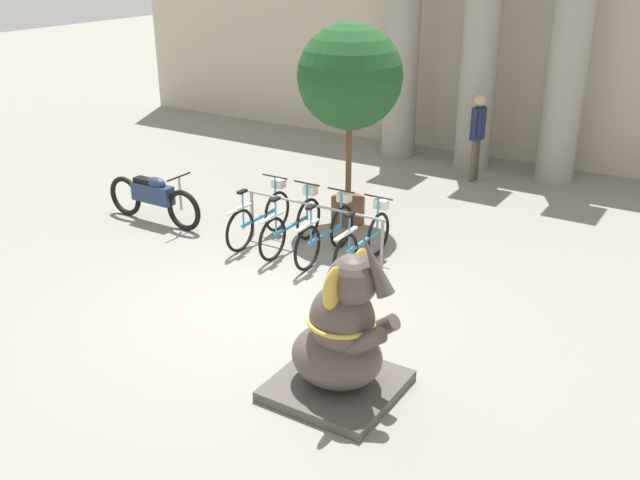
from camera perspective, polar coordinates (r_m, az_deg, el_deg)
ground_plane at (r=9.61m, az=-4.50°, el=-5.31°), size 60.00×60.00×0.00m
building_facade at (r=16.26m, az=14.17°, el=16.83°), size 20.00×0.20×6.00m
column_left at (r=16.04m, az=6.62°, el=15.91°), size 0.94×0.94×5.16m
column_middle at (r=15.36m, az=12.78°, el=15.21°), size 0.94×0.94×5.16m
column_right at (r=14.87m, az=19.38°, el=14.28°), size 0.94×0.94×5.16m
bike_rack at (r=11.07m, az=-0.52°, el=1.92°), size 2.50×0.05×0.77m
bicycle_0 at (r=11.55m, az=-4.80°, el=1.89°), size 0.48×1.69×0.98m
bicycle_1 at (r=11.20m, az=-2.23°, el=1.25°), size 0.48×1.69×0.98m
bicycle_2 at (r=10.87m, az=0.52°, el=0.59°), size 0.48×1.69×0.98m
bicycle_3 at (r=10.60m, az=3.52°, el=-0.05°), size 0.48×1.69×0.98m
elephant_statue at (r=7.56m, az=1.72°, el=-7.93°), size 1.30×1.30×1.95m
motorcycle at (r=12.54m, az=-13.17°, el=3.36°), size 2.08×0.55×0.95m
person_pedestrian at (r=14.64m, az=12.50°, el=8.62°), size 0.23×0.47×1.75m
potted_tree at (r=11.74m, az=2.41°, el=12.62°), size 1.72×1.72×3.37m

